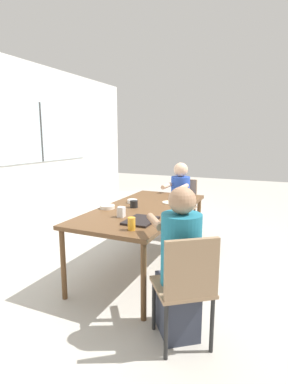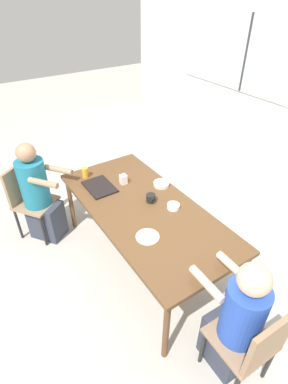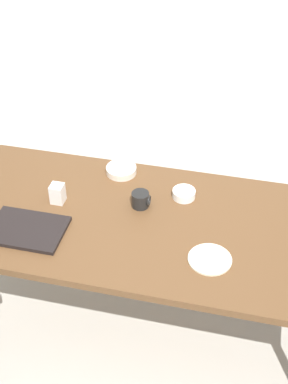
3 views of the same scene
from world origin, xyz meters
name	(u,v)px [view 3 (image 3 of 3)]	position (x,y,z in m)	size (l,w,h in m)	color
ground_plane	(144,315)	(0.00, 0.00, 0.00)	(16.00, 16.00, 0.00)	#B2ADA3
dining_table	(144,228)	(0.00, 0.00, 0.68)	(1.97, 0.93, 0.73)	brown
food_tray_dark	(27,230)	(-0.53, -0.20, 0.74)	(0.36, 0.26, 0.02)	black
coffee_mug	(141,200)	(-0.04, 0.11, 0.77)	(0.10, 0.09, 0.08)	black
milk_carton_small	(58,193)	(-0.46, 0.04, 0.78)	(0.07, 0.07, 0.10)	silver
bowl_white_shallow	(121,170)	(-0.21, 0.36, 0.75)	(0.17, 0.17, 0.04)	silver
bowl_cereal	(184,194)	(0.16, 0.23, 0.75)	(0.12, 0.12, 0.04)	white
plate_tortillas	(210,259)	(0.35, -0.20, 0.74)	(0.20, 0.20, 0.01)	beige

